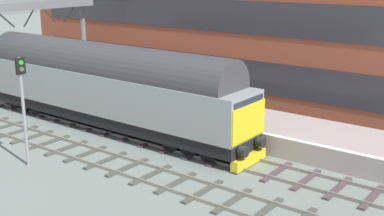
% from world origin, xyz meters
% --- Properties ---
extents(ground_plane, '(140.00, 140.00, 0.00)m').
position_xyz_m(ground_plane, '(0.00, 0.00, 0.00)').
color(ground_plane, slate).
rests_on(ground_plane, ground).
extents(track_main, '(2.50, 60.00, 0.15)m').
position_xyz_m(track_main, '(0.00, -0.00, 0.05)').
color(track_main, gray).
rests_on(track_main, ground).
extents(track_adjacent_west, '(2.50, 60.00, 0.15)m').
position_xyz_m(track_adjacent_west, '(-3.50, -0.00, 0.05)').
color(track_adjacent_west, gray).
rests_on(track_adjacent_west, ground).
extents(station_platform, '(4.00, 44.00, 1.01)m').
position_xyz_m(station_platform, '(3.60, 0.00, 0.50)').
color(station_platform, '#A69895').
rests_on(station_platform, ground).
extents(diesel_locomotive, '(2.74, 18.47, 4.68)m').
position_xyz_m(diesel_locomotive, '(0.00, 4.35, 2.48)').
color(diesel_locomotive, black).
rests_on(diesel_locomotive, ground).
extents(signal_post_near, '(0.44, 0.22, 4.85)m').
position_xyz_m(signal_post_near, '(-5.89, 3.08, 2.99)').
color(signal_post_near, gray).
rests_on(signal_post_near, ground).
extents(platform_number_sign, '(0.10, 0.44, 1.67)m').
position_xyz_m(platform_number_sign, '(1.85, -2.23, 2.13)').
color(platform_number_sign, slate).
rests_on(platform_number_sign, station_platform).
extents(overhead_footbridge, '(12.80, 2.00, 6.41)m').
position_xyz_m(overhead_footbridge, '(0.30, 13.35, 5.81)').
color(overhead_footbridge, slate).
rests_on(overhead_footbridge, ground).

